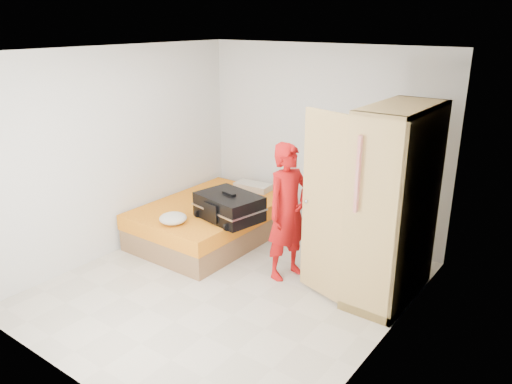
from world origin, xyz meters
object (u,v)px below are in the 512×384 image
Objects in this scene: suitcase at (229,207)px; round_cushion at (173,218)px; person at (288,212)px; wardrobe at (388,210)px; bed at (210,221)px.

round_cushion is (-0.45, -0.54, -0.09)m from suitcase.
person is at bearing 20.77° from round_cushion.
wardrobe is 6.14× the size of round_cushion.
bed is at bearing 95.30° from round_cushion.
round_cushion is at bearing 125.70° from person.
round_cushion is (-1.35, -0.51, -0.24)m from person.
suitcase is at bearing 50.06° from round_cushion.
person is 1.80× the size of suitcase.
wardrobe is (2.50, 0.00, 0.75)m from bed.
bed is at bearing -179.89° from wardrobe.
wardrobe reaches higher than bed.
wardrobe is at bearing 17.50° from round_cushion.
bed is 1.55m from person.
person reaches higher than round_cushion.
person is at bearing 9.12° from suitcase.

